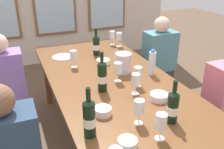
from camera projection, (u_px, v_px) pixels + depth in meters
name	position (u px, v px, depth m)	size (l,w,h in m)	color
ground_plane	(110.00, 142.00, 2.59)	(12.00, 12.00, 0.00)	brown
dining_table	(110.00, 84.00, 2.31)	(1.05, 2.28, 0.74)	brown
white_plate_0	(63.00, 57.00, 2.75)	(0.23, 0.23, 0.01)	white
metal_pitcher	(123.00, 63.00, 2.34)	(0.16, 0.16, 0.19)	silver
wine_bottle_0	(173.00, 107.00, 1.62)	(0.08, 0.08, 0.30)	black
wine_bottle_1	(102.00, 76.00, 2.00)	(0.08, 0.08, 0.33)	black
wine_bottle_2	(89.00, 118.00, 1.48)	(0.08, 0.08, 0.33)	black
wine_bottle_3	(96.00, 45.00, 2.78)	(0.08, 0.08, 0.30)	black
tasting_bowl_0	(128.00, 143.00, 1.43)	(0.11, 0.11, 0.05)	white
tasting_bowl_1	(103.00, 111.00, 1.72)	(0.12, 0.12, 0.05)	white
tasting_bowl_2	(159.00, 97.00, 1.91)	(0.14, 0.14, 0.05)	white
tasting_bowl_3	(103.00, 62.00, 2.56)	(0.14, 0.14, 0.05)	white
water_bottle	(152.00, 63.00, 2.30)	(0.06, 0.06, 0.24)	white
wine_glass_0	(118.00, 68.00, 2.16)	(0.07, 0.07, 0.17)	white
wine_glass_2	(119.00, 37.00, 3.04)	(0.07, 0.07, 0.17)	white
wine_glass_3	(136.00, 81.00, 1.96)	(0.07, 0.07, 0.17)	white
wine_glass_4	(138.00, 73.00, 2.08)	(0.07, 0.07, 0.17)	white
wine_glass_5	(74.00, 56.00, 2.45)	(0.07, 0.07, 0.17)	white
wine_glass_6	(161.00, 122.00, 1.45)	(0.07, 0.07, 0.17)	white
wine_glass_7	(112.00, 35.00, 3.11)	(0.07, 0.07, 0.17)	white
wine_glass_8	(139.00, 108.00, 1.60)	(0.07, 0.07, 0.17)	white
seated_person_0	(7.00, 91.00, 2.50)	(0.38, 0.24, 1.11)	#2F2D3D
seated_person_1	(159.00, 63.00, 3.17)	(0.38, 0.24, 1.11)	#2B3642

